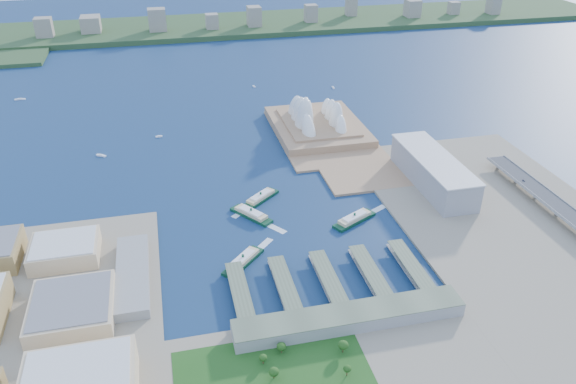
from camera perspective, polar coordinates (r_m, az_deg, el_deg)
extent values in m
plane|color=#11264F|center=(594.16, 0.65, -5.05)|extent=(3000.00, 3000.00, 0.00)
cube|color=gray|center=(515.79, -25.18, -14.48)|extent=(220.00, 390.00, 3.00)
cube|color=gray|center=(649.39, 22.88, -4.22)|extent=(240.00, 500.00, 3.00)
cube|color=#9D7856|center=(839.23, 3.55, 5.81)|extent=(135.00, 220.00, 3.00)
cube|color=#2D4926|center=(1497.46, -8.72, 16.27)|extent=(2200.00, 260.00, 12.00)
cube|color=gray|center=(711.86, 14.51, 2.06)|extent=(45.00, 155.00, 35.00)
cube|color=gray|center=(490.50, 6.28, -12.60)|extent=(200.00, 28.00, 12.00)
imported|color=slate|center=(736.09, 22.82, 1.09)|extent=(1.66, 4.07, 1.18)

